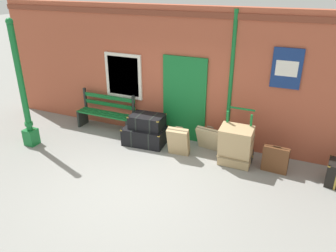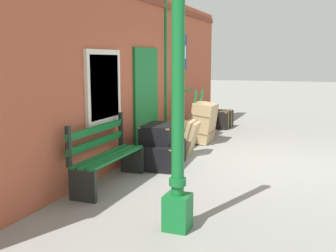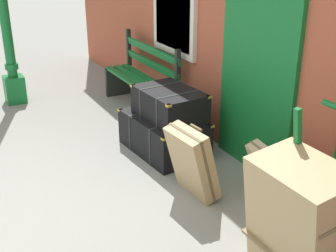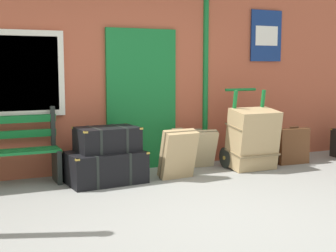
# 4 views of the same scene
# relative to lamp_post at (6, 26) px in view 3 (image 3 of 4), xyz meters

# --- Properties ---
(ground_plane) EXTENTS (60.00, 60.00, 0.00)m
(ground_plane) POSITION_rel_lamp_post_xyz_m (3.16, -0.62, -1.13)
(ground_plane) COLOR gray
(brick_facade) EXTENTS (10.40, 0.35, 3.20)m
(brick_facade) POSITION_rel_lamp_post_xyz_m (3.16, 1.98, 0.46)
(brick_facade) COLOR #AD5138
(brick_facade) RESTS_ON ground
(lamp_post) EXTENTS (0.28, 0.28, 2.99)m
(lamp_post) POSITION_rel_lamp_post_xyz_m (0.00, 0.00, 0.00)
(lamp_post) COLOR #146B2D
(lamp_post) RESTS_ON ground
(platform_bench) EXTENTS (1.60, 0.43, 1.01)m
(platform_bench) POSITION_rel_lamp_post_xyz_m (1.17, 1.54, -0.69)
(platform_bench) COLOR #146B2D
(platform_bench) RESTS_ON ground
(steamer_trunk_base) EXTENTS (1.06, 0.73, 0.43)m
(steamer_trunk_base) POSITION_rel_lamp_post_xyz_m (2.52, 1.17, -0.92)
(steamer_trunk_base) COLOR black
(steamer_trunk_base) RESTS_ON ground
(steamer_trunk_middle) EXTENTS (0.84, 0.60, 0.33)m
(steamer_trunk_middle) POSITION_rel_lamp_post_xyz_m (2.56, 1.22, -0.55)
(steamer_trunk_middle) COLOR black
(steamer_trunk_middle) RESTS_ON steamer_trunk_base
(porters_trolley) EXTENTS (0.71, 0.56, 1.21)m
(porters_trolley) POSITION_rel_lamp_post_xyz_m (4.78, 1.22, -0.86)
(porters_trolley) COLOR black
(porters_trolley) RESTS_ON ground
(large_brown_trunk) EXTENTS (0.70, 0.55, 0.93)m
(large_brown_trunk) POSITION_rel_lamp_post_xyz_m (4.78, 1.05, -0.67)
(large_brown_trunk) COLOR tan
(large_brown_trunk) RESTS_ON ground
(suitcase_charcoal) EXTENTS (0.51, 0.38, 0.71)m
(suitcase_charcoal) POSITION_rel_lamp_post_xyz_m (3.49, 0.96, -0.79)
(suitcase_charcoal) COLOR tan
(suitcase_charcoal) RESTS_ON ground
(suitcase_slate) EXTENTS (0.62, 0.42, 0.60)m
(suitcase_slate) POSITION_rel_lamp_post_xyz_m (4.06, 1.47, -0.84)
(suitcase_slate) COLOR tan
(suitcase_slate) RESTS_ON ground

